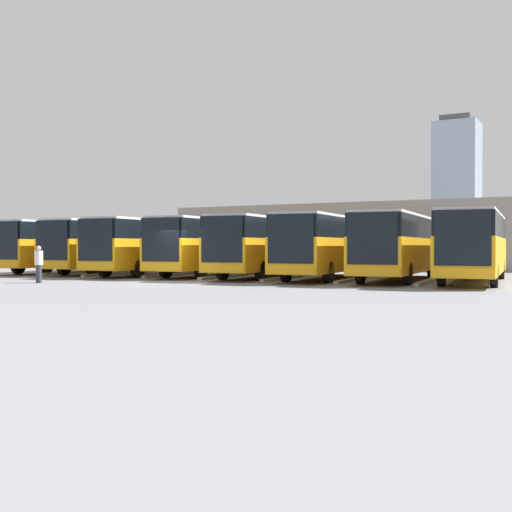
# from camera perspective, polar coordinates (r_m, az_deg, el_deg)

# --- Properties ---
(ground_plane) EXTENTS (600.00, 600.00, 0.00)m
(ground_plane) POSITION_cam_1_polar(r_m,az_deg,el_deg) (30.90, -7.32, -2.30)
(ground_plane) COLOR gray
(bus_0) EXTENTS (3.55, 12.18, 3.25)m
(bus_0) POSITION_cam_1_polar(r_m,az_deg,el_deg) (31.93, 18.85, 1.02)
(bus_0) COLOR orange
(bus_0) RESTS_ON ground_plane
(curb_divider_0) EXTENTS (0.80, 5.76, 0.15)m
(curb_divider_0) POSITION_cam_1_polar(r_m,az_deg,el_deg) (30.60, 14.91, -2.22)
(curb_divider_0) COLOR #9E9E99
(curb_divider_0) RESTS_ON ground_plane
(bus_1) EXTENTS (3.55, 12.18, 3.25)m
(bus_1) POSITION_cam_1_polar(r_m,az_deg,el_deg) (32.77, 12.60, 1.04)
(bus_1) COLOR orange
(bus_1) RESTS_ON ground_plane
(curb_divider_1) EXTENTS (0.80, 5.76, 0.15)m
(curb_divider_1) POSITION_cam_1_polar(r_m,az_deg,el_deg) (31.68, 8.54, -2.09)
(curb_divider_1) COLOR #9E9E99
(curb_divider_1) RESTS_ON ground_plane
(bus_2) EXTENTS (3.55, 12.18, 3.25)m
(bus_2) POSITION_cam_1_polar(r_m,az_deg,el_deg) (33.72, 6.55, 1.05)
(bus_2) COLOR orange
(bus_2) RESTS_ON ground_plane
(curb_divider_2) EXTENTS (0.80, 5.76, 0.15)m
(curb_divider_2) POSITION_cam_1_polar(r_m,az_deg,el_deg) (32.88, 2.44, -1.97)
(curb_divider_2) COLOR #9E9E99
(curb_divider_2) RESTS_ON ground_plane
(bus_3) EXTENTS (3.55, 12.18, 3.25)m
(bus_3) POSITION_cam_1_polar(r_m,az_deg,el_deg) (35.37, 1.19, 1.05)
(bus_3) COLOR orange
(bus_3) RESTS_ON ground_plane
(curb_divider_3) EXTENTS (0.80, 5.76, 0.15)m
(curb_divider_3) POSITION_cam_1_polar(r_m,az_deg,el_deg) (34.75, -2.82, -1.82)
(curb_divider_3) COLOR #9E9E99
(curb_divider_3) RESTS_ON ground_plane
(bus_4) EXTENTS (3.55, 12.18, 3.25)m
(bus_4) POSITION_cam_1_polar(r_m,az_deg,el_deg) (37.27, -3.70, 1.04)
(bus_4) COLOR orange
(bus_4) RESTS_ON ground_plane
(curb_divider_4) EXTENTS (0.80, 5.76, 0.15)m
(curb_divider_4) POSITION_cam_1_polar(r_m,az_deg,el_deg) (36.86, -7.56, -1.67)
(curb_divider_4) COLOR #9E9E99
(curb_divider_4) RESTS_ON ground_plane
(bus_5) EXTENTS (3.55, 12.18, 3.25)m
(bus_5) POSITION_cam_1_polar(r_m,az_deg,el_deg) (38.77, -8.78, 1.03)
(bus_5) COLOR orange
(bus_5) RESTS_ON ground_plane
(curb_divider_5) EXTENTS (0.80, 5.76, 0.15)m
(curb_divider_5) POSITION_cam_1_polar(r_m,az_deg,el_deg) (38.58, -12.52, -1.57)
(curb_divider_5) COLOR #9E9E99
(curb_divider_5) RESTS_ON ground_plane
(bus_6) EXTENTS (3.55, 12.18, 3.25)m
(bus_6) POSITION_cam_1_polar(r_m,az_deg,el_deg) (41.47, -12.32, 1.01)
(bus_6) COLOR orange
(bus_6) RESTS_ON ground_plane
(curb_divider_6) EXTENTS (0.80, 5.76, 0.15)m
(curb_divider_6) POSITION_cam_1_polar(r_m,az_deg,el_deg) (41.42, -15.82, -1.41)
(curb_divider_6) COLOR #9E9E99
(curb_divider_6) RESTS_ON ground_plane
(bus_7) EXTENTS (3.55, 12.18, 3.25)m
(bus_7) POSITION_cam_1_polar(r_m,az_deg,el_deg) (43.79, -16.07, 0.99)
(bus_7) COLOR orange
(bus_7) RESTS_ON ground_plane
(pedestrian) EXTENTS (0.51, 0.51, 1.73)m
(pedestrian) POSITION_cam_1_polar(r_m,az_deg,el_deg) (31.50, -18.75, -0.59)
(pedestrian) COLOR #38384C
(pedestrian) RESTS_ON ground_plane
(station_building) EXTENTS (27.10, 13.39, 4.93)m
(station_building) POSITION_cam_1_polar(r_m,az_deg,el_deg) (52.77, 8.55, 1.73)
(station_building) COLOR gray
(station_building) RESTS_ON ground_plane
(office_tower) EXTENTS (15.59, 15.59, 49.95)m
(office_tower) POSITION_cam_1_polar(r_m,az_deg,el_deg) (251.28, 17.42, 6.03)
(office_tower) COLOR #93A8B7
(office_tower) RESTS_ON ground_plane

